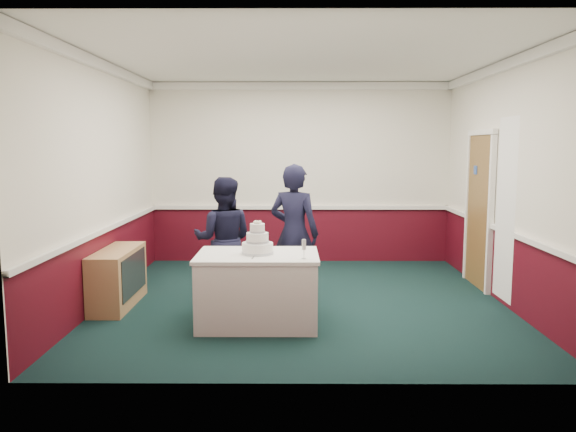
{
  "coord_description": "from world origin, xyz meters",
  "views": [
    {
      "loc": [
        -0.15,
        -6.94,
        1.96
      ],
      "look_at": [
        -0.19,
        -0.1,
        1.1
      ],
      "focal_mm": 35.0,
      "sensor_mm": 36.0,
      "label": 1
    }
  ],
  "objects_px": {
    "person_man": "(223,239)",
    "person_woman": "(294,233)",
    "sideboard": "(118,278)",
    "wedding_cake": "(257,244)",
    "cake_knife": "(254,257)",
    "cake_table": "(258,288)",
    "champagne_flute": "(304,246)"
  },
  "relations": [
    {
      "from": "cake_table",
      "to": "cake_knife",
      "type": "height_order",
      "value": "cake_knife"
    },
    {
      "from": "champagne_flute",
      "to": "person_man",
      "type": "xyz_separation_m",
      "value": [
        -0.99,
        1.22,
        -0.14
      ]
    },
    {
      "from": "cake_table",
      "to": "champagne_flute",
      "type": "bearing_deg",
      "value": -29.25
    },
    {
      "from": "cake_knife",
      "to": "wedding_cake",
      "type": "bearing_deg",
      "value": 86.77
    },
    {
      "from": "wedding_cake",
      "to": "cake_knife",
      "type": "relative_size",
      "value": 1.65
    },
    {
      "from": "cake_table",
      "to": "person_woman",
      "type": "height_order",
      "value": "person_woman"
    },
    {
      "from": "sideboard",
      "to": "person_woman",
      "type": "bearing_deg",
      "value": 5.45
    },
    {
      "from": "cake_table",
      "to": "cake_knife",
      "type": "xyz_separation_m",
      "value": [
        -0.03,
        -0.2,
        0.39
      ]
    },
    {
      "from": "wedding_cake",
      "to": "cake_knife",
      "type": "bearing_deg",
      "value": -98.53
    },
    {
      "from": "sideboard",
      "to": "cake_table",
      "type": "xyz_separation_m",
      "value": [
        1.76,
        -0.71,
        0.05
      ]
    },
    {
      "from": "champagne_flute",
      "to": "sideboard",
      "type": "bearing_deg",
      "value": 156.46
    },
    {
      "from": "cake_table",
      "to": "champagne_flute",
      "type": "distance_m",
      "value": 0.78
    },
    {
      "from": "sideboard",
      "to": "cake_knife",
      "type": "bearing_deg",
      "value": -27.6
    },
    {
      "from": "cake_knife",
      "to": "sideboard",
      "type": "bearing_deg",
      "value": 157.7
    },
    {
      "from": "sideboard",
      "to": "person_man",
      "type": "distance_m",
      "value": 1.37
    },
    {
      "from": "sideboard",
      "to": "wedding_cake",
      "type": "relative_size",
      "value": 3.3
    },
    {
      "from": "sideboard",
      "to": "cake_table",
      "type": "height_order",
      "value": "cake_table"
    },
    {
      "from": "wedding_cake",
      "to": "person_man",
      "type": "bearing_deg",
      "value": 117.31
    },
    {
      "from": "person_man",
      "to": "person_woman",
      "type": "relative_size",
      "value": 0.9
    },
    {
      "from": "wedding_cake",
      "to": "cake_table",
      "type": "bearing_deg",
      "value": -90.0
    },
    {
      "from": "sideboard",
      "to": "person_woman",
      "type": "xyz_separation_m",
      "value": [
        2.17,
        0.21,
        0.52
      ]
    },
    {
      "from": "sideboard",
      "to": "cake_table",
      "type": "distance_m",
      "value": 1.9
    },
    {
      "from": "cake_table",
      "to": "champagne_flute",
      "type": "relative_size",
      "value": 6.44
    },
    {
      "from": "wedding_cake",
      "to": "cake_knife",
      "type": "xyz_separation_m",
      "value": [
        -0.03,
        -0.2,
        -0.11
      ]
    },
    {
      "from": "champagne_flute",
      "to": "person_woman",
      "type": "relative_size",
      "value": 0.12
    },
    {
      "from": "wedding_cake",
      "to": "champagne_flute",
      "type": "distance_m",
      "value": 0.57
    },
    {
      "from": "wedding_cake",
      "to": "person_man",
      "type": "xyz_separation_m",
      "value": [
        -0.49,
        0.94,
        -0.11
      ]
    },
    {
      "from": "cake_table",
      "to": "wedding_cake",
      "type": "distance_m",
      "value": 0.5
    },
    {
      "from": "cake_table",
      "to": "champagne_flute",
      "type": "xyz_separation_m",
      "value": [
        0.5,
        -0.28,
        0.53
      ]
    },
    {
      "from": "sideboard",
      "to": "person_woman",
      "type": "distance_m",
      "value": 2.24
    },
    {
      "from": "person_man",
      "to": "person_woman",
      "type": "bearing_deg",
      "value": -179.95
    },
    {
      "from": "cake_table",
      "to": "person_man",
      "type": "distance_m",
      "value": 1.13
    }
  ]
}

